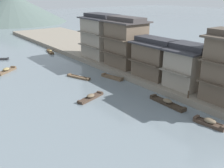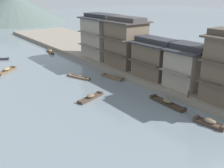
% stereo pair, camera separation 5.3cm
% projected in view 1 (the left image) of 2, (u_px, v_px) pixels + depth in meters
% --- Properties ---
extents(riverbank_right, '(18.00, 110.00, 0.86)m').
position_uv_depth(riverbank_right, '(141.00, 62.00, 51.61)').
color(riverbank_right, gray).
rests_on(riverbank_right, ground).
extents(boat_moored_nearest, '(1.52, 3.60, 0.81)m').
position_uv_depth(boat_moored_nearest, '(210.00, 123.00, 27.80)').
color(boat_moored_nearest, '#423328').
rests_on(boat_moored_nearest, ground).
extents(boat_moored_third, '(4.52, 2.28, 0.70)m').
position_uv_depth(boat_moored_third, '(91.00, 97.00, 34.69)').
color(boat_moored_third, '#423328').
rests_on(boat_moored_third, ground).
extents(boat_moored_far, '(1.18, 5.55, 0.78)m').
position_uv_depth(boat_moored_far, '(167.00, 103.00, 32.92)').
color(boat_moored_far, '#33281E').
rests_on(boat_moored_far, ground).
extents(boat_midriver_drifting, '(4.23, 3.68, 0.82)m').
position_uv_depth(boat_midriver_drifting, '(6.00, 71.00, 46.21)').
color(boat_midriver_drifting, brown).
rests_on(boat_midriver_drifting, ground).
extents(boat_midriver_upstream, '(1.69, 4.46, 0.69)m').
position_uv_depth(boat_midriver_upstream, '(50.00, 52.00, 61.04)').
color(boat_midriver_upstream, brown).
rests_on(boat_midriver_upstream, ground).
extents(boat_upstream_distant, '(2.32, 4.51, 0.38)m').
position_uv_depth(boat_upstream_distant, '(79.00, 77.00, 43.12)').
color(boat_upstream_distant, brown).
rests_on(boat_upstream_distant, ground).
extents(boat_crossing_west, '(1.80, 4.34, 0.52)m').
position_uv_depth(boat_crossing_west, '(112.00, 77.00, 42.90)').
color(boat_crossing_west, brown).
rests_on(boat_crossing_west, ground).
extents(house_waterfront_second, '(6.58, 5.73, 6.14)m').
position_uv_depth(house_waterfront_second, '(189.00, 66.00, 36.05)').
color(house_waterfront_second, gray).
rests_on(house_waterfront_second, riverbank_right).
extents(house_waterfront_tall, '(5.75, 7.06, 6.14)m').
position_uv_depth(house_waterfront_tall, '(155.00, 58.00, 40.49)').
color(house_waterfront_tall, brown).
rests_on(house_waterfront_tall, riverbank_right).
extents(house_waterfront_narrow, '(6.29, 7.32, 8.74)m').
position_uv_depth(house_waterfront_narrow, '(126.00, 42.00, 45.94)').
color(house_waterfront_narrow, brown).
rests_on(house_waterfront_narrow, riverbank_right).
extents(house_waterfront_far, '(7.01, 7.89, 8.74)m').
position_uv_depth(house_waterfront_far, '(101.00, 36.00, 52.36)').
color(house_waterfront_far, gray).
rests_on(house_waterfront_far, riverbank_right).
extents(mooring_post_dock_mid, '(0.20, 0.20, 0.97)m').
position_uv_depth(mooring_post_dock_mid, '(188.00, 94.00, 32.71)').
color(mooring_post_dock_mid, '#473828').
rests_on(mooring_post_dock_mid, riverbank_right).
extents(hill_far_west, '(48.72, 48.72, 12.94)m').
position_uv_depth(hill_far_west, '(13.00, 8.00, 119.82)').
color(hill_far_west, '#4C5B56').
rests_on(hill_far_west, ground).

